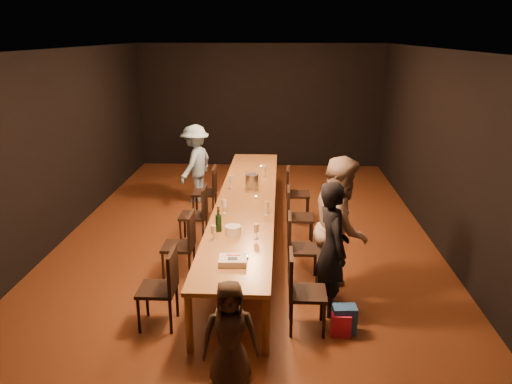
{
  "coord_description": "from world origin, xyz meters",
  "views": [
    {
      "loc": [
        0.53,
        -7.39,
        3.23
      ],
      "look_at": [
        0.17,
        -0.43,
        1.0
      ],
      "focal_mm": 35.0,
      "sensor_mm": 36.0,
      "label": 1
    }
  ],
  "objects_px": {
    "chair_left_1": "(178,245)",
    "chair_left_0": "(157,288)",
    "chair_left_2": "(193,215)",
    "woman_birthday": "(332,248)",
    "child": "(230,335)",
    "chair_right_0": "(307,292)",
    "chair_right_2": "(300,217)",
    "chair_right_1": "(303,248)",
    "birthday_cake": "(233,260)",
    "plate_stack": "(233,230)",
    "ice_bucket": "(252,181)",
    "table": "(246,202)",
    "chair_left_3": "(204,192)",
    "woman_tan": "(341,227)",
    "chair_right_3": "(298,193)",
    "man_blue": "(195,164)",
    "champagne_bottle": "(219,219)"
  },
  "relations": [
    {
      "from": "chair_right_3",
      "to": "chair_left_3",
      "type": "xyz_separation_m",
      "value": [
        -1.7,
        0.0,
        0.0
      ]
    },
    {
      "from": "chair_right_1",
      "to": "woman_tan",
      "type": "bearing_deg",
      "value": 52.92
    },
    {
      "from": "woman_tan",
      "to": "champagne_bottle",
      "type": "distance_m",
      "value": 1.58
    },
    {
      "from": "chair_right_2",
      "to": "ice_bucket",
      "type": "distance_m",
      "value": 1.05
    },
    {
      "from": "chair_left_1",
      "to": "chair_left_2",
      "type": "height_order",
      "value": "same"
    },
    {
      "from": "chair_right_2",
      "to": "chair_left_0",
      "type": "height_order",
      "value": "same"
    },
    {
      "from": "woman_birthday",
      "to": "plate_stack",
      "type": "relative_size",
      "value": 7.82
    },
    {
      "from": "table",
      "to": "chair_right_3",
      "type": "bearing_deg",
      "value": 54.69
    },
    {
      "from": "chair_right_0",
      "to": "champagne_bottle",
      "type": "height_order",
      "value": "champagne_bottle"
    },
    {
      "from": "chair_right_3",
      "to": "chair_left_0",
      "type": "height_order",
      "value": "same"
    },
    {
      "from": "chair_right_2",
      "to": "plate_stack",
      "type": "distance_m",
      "value": 1.76
    },
    {
      "from": "chair_right_3",
      "to": "champagne_bottle",
      "type": "bearing_deg",
      "value": -23.64
    },
    {
      "from": "plate_stack",
      "to": "ice_bucket",
      "type": "relative_size",
      "value": 0.85
    },
    {
      "from": "chair_right_1",
      "to": "woman_birthday",
      "type": "bearing_deg",
      "value": 21.08
    },
    {
      "from": "plate_stack",
      "to": "ice_bucket",
      "type": "height_order",
      "value": "ice_bucket"
    },
    {
      "from": "chair_right_1",
      "to": "chair_left_2",
      "type": "bearing_deg",
      "value": -125.22
    },
    {
      "from": "child",
      "to": "chair_left_1",
      "type": "bearing_deg",
      "value": 102.71
    },
    {
      "from": "woman_tan",
      "to": "child",
      "type": "bearing_deg",
      "value": 158.99
    },
    {
      "from": "ice_bucket",
      "to": "chair_left_2",
      "type": "bearing_deg",
      "value": -148.54
    },
    {
      "from": "chair_right_1",
      "to": "ice_bucket",
      "type": "relative_size",
      "value": 3.78
    },
    {
      "from": "chair_left_0",
      "to": "chair_left_2",
      "type": "height_order",
      "value": "same"
    },
    {
      "from": "chair_left_3",
      "to": "woman_birthday",
      "type": "relative_size",
      "value": 0.57
    },
    {
      "from": "chair_right_0",
      "to": "birthday_cake",
      "type": "height_order",
      "value": "chair_right_0"
    },
    {
      "from": "woman_birthday",
      "to": "champagne_bottle",
      "type": "relative_size",
      "value": 4.76
    },
    {
      "from": "chair_right_2",
      "to": "champagne_bottle",
      "type": "height_order",
      "value": "champagne_bottle"
    },
    {
      "from": "table",
      "to": "man_blue",
      "type": "relative_size",
      "value": 3.9
    },
    {
      "from": "woman_birthday",
      "to": "child",
      "type": "xyz_separation_m",
      "value": [
        -1.07,
        -1.42,
        -0.27
      ]
    },
    {
      "from": "chair_left_1",
      "to": "chair_left_2",
      "type": "bearing_deg",
      "value": 0.0
    },
    {
      "from": "chair_right_1",
      "to": "chair_right_3",
      "type": "relative_size",
      "value": 1.0
    },
    {
      "from": "man_blue",
      "to": "plate_stack",
      "type": "xyz_separation_m",
      "value": [
        1.08,
        -3.53,
        0.04
      ]
    },
    {
      "from": "chair_left_1",
      "to": "plate_stack",
      "type": "relative_size",
      "value": 4.45
    },
    {
      "from": "chair_left_1",
      "to": "chair_left_0",
      "type": "bearing_deg",
      "value": -180.0
    },
    {
      "from": "table",
      "to": "plate_stack",
      "type": "bearing_deg",
      "value": -92.76
    },
    {
      "from": "chair_left_0",
      "to": "woman_birthday",
      "type": "xyz_separation_m",
      "value": [
        2.0,
        0.42,
        0.35
      ]
    },
    {
      "from": "man_blue",
      "to": "plate_stack",
      "type": "height_order",
      "value": "man_blue"
    },
    {
      "from": "chair_right_1",
      "to": "woman_tan",
      "type": "height_order",
      "value": "woman_tan"
    },
    {
      "from": "table",
      "to": "child",
      "type": "height_order",
      "value": "child"
    },
    {
      "from": "woman_tan",
      "to": "chair_right_1",
      "type": "bearing_deg",
      "value": 65.15
    },
    {
      "from": "chair_left_0",
      "to": "chair_left_2",
      "type": "bearing_deg",
      "value": 0.0
    },
    {
      "from": "chair_right_2",
      "to": "ice_bucket",
      "type": "xyz_separation_m",
      "value": [
        -0.8,
        0.55,
        0.41
      ]
    },
    {
      "from": "woman_birthday",
      "to": "table",
      "type": "bearing_deg",
      "value": 17.48
    },
    {
      "from": "ice_bucket",
      "to": "chair_left_3",
      "type": "bearing_deg",
      "value": 144.4
    },
    {
      "from": "table",
      "to": "chair_left_0",
      "type": "bearing_deg",
      "value": -109.5
    },
    {
      "from": "chair_right_2",
      "to": "birthday_cake",
      "type": "relative_size",
      "value": 2.88
    },
    {
      "from": "birthday_cake",
      "to": "plate_stack",
      "type": "relative_size",
      "value": 1.55
    },
    {
      "from": "chair_right_0",
      "to": "chair_right_1",
      "type": "relative_size",
      "value": 1.0
    },
    {
      "from": "chair_right_0",
      "to": "chair_right_2",
      "type": "relative_size",
      "value": 1.0
    },
    {
      "from": "table",
      "to": "chair_right_0",
      "type": "relative_size",
      "value": 6.45
    },
    {
      "from": "child",
      "to": "birthday_cake",
      "type": "height_order",
      "value": "child"
    },
    {
      "from": "woman_birthday",
      "to": "chair_right_0",
      "type": "bearing_deg",
      "value": 131.88
    }
  ]
}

